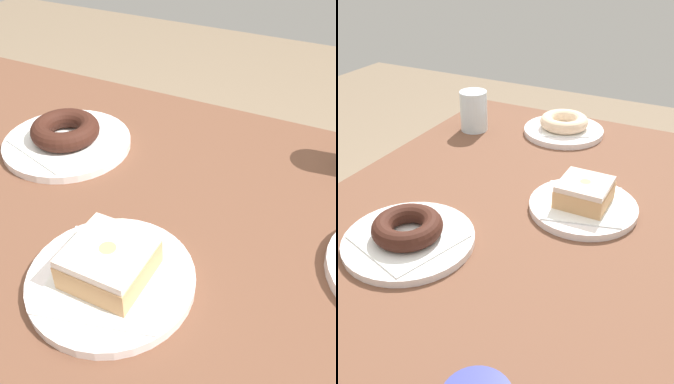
{
  "view_description": "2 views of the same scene",
  "coord_description": "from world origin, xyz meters",
  "views": [
    {
      "loc": [
        -0.38,
        0.4,
        1.16
      ],
      "look_at": [
        -0.16,
        -0.03,
        0.78
      ],
      "focal_mm": 40.31,
      "sensor_mm": 36.0,
      "label": 1
    },
    {
      "loc": [
        0.54,
        0.33,
        1.21
      ],
      "look_at": [
        -0.1,
        -0.01,
        0.78
      ],
      "focal_mm": 41.96,
      "sensor_mm": 36.0,
      "label": 2
    }
  ],
  "objects": [
    {
      "name": "napkin_chocolate_ring",
      "position": [
        0.07,
        -0.1,
        0.76
      ],
      "size": [
        0.19,
        0.19,
        0.0
      ],
      "primitive_type": "cube",
      "rotation": [
        0.0,
        0.0,
        -0.29
      ],
      "color": "white",
      "rests_on": "plate_chocolate_ring"
    },
    {
      "name": "napkin_glazed_square",
      "position": [
        -0.16,
        0.12,
        0.76
      ],
      "size": [
        0.18,
        0.18,
        0.0
      ],
      "primitive_type": "cube",
      "rotation": [
        0.0,
        0.0,
        0.26
      ],
      "color": "white",
      "rests_on": "plate_glazed_square"
    },
    {
      "name": "donut_chocolate_ring",
      "position": [
        0.07,
        -0.1,
        0.78
      ],
      "size": [
        0.12,
        0.12,
        0.03
      ],
      "primitive_type": "torus",
      "color": "#371A12",
      "rests_on": "napkin_chocolate_ring"
    },
    {
      "name": "plate_glazed_square",
      "position": [
        -0.16,
        0.12,
        0.75
      ],
      "size": [
        0.21,
        0.21,
        0.01
      ],
      "primitive_type": "cylinder",
      "color": "white",
      "rests_on": "table"
    },
    {
      "name": "plate_chocolate_ring",
      "position": [
        0.07,
        -0.1,
        0.75
      ],
      "size": [
        0.22,
        0.22,
        0.01
      ],
      "primitive_type": "cylinder",
      "color": "white",
      "rests_on": "table"
    },
    {
      "name": "plate_sugar_ring",
      "position": [
        -0.49,
        -0.04,
        0.75
      ],
      "size": [
        0.21,
        0.21,
        0.01
      ],
      "primitive_type": "cylinder",
      "color": "white",
      "rests_on": "table"
    },
    {
      "name": "water_glass",
      "position": [
        -0.41,
        -0.26,
        0.79
      ],
      "size": [
        0.07,
        0.07,
        0.1
      ],
      "primitive_type": "cylinder",
      "color": "silver",
      "rests_on": "table"
    },
    {
      "name": "napkin_sugar_ring",
      "position": [
        -0.49,
        -0.04,
        0.76
      ],
      "size": [
        0.16,
        0.16,
        0.0
      ],
      "primitive_type": "cube",
      "rotation": [
        0.0,
        0.0,
        0.45
      ],
      "color": "white",
      "rests_on": "plate_sugar_ring"
    },
    {
      "name": "table",
      "position": [
        0.0,
        0.0,
        0.64
      ],
      "size": [
        1.26,
        0.74,
        0.74
      ],
      "color": "brown",
      "rests_on": "ground_plane"
    },
    {
      "name": "donut_sugar_ring",
      "position": [
        -0.49,
        -0.04,
        0.78
      ],
      "size": [
        0.12,
        0.12,
        0.03
      ],
      "primitive_type": "torus",
      "color": "beige",
      "rests_on": "napkin_sugar_ring"
    },
    {
      "name": "donut_glazed_square",
      "position": [
        -0.16,
        0.12,
        0.78
      ],
      "size": [
        0.09,
        0.09,
        0.05
      ],
      "color": "tan",
      "rests_on": "napkin_glazed_square"
    }
  ]
}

